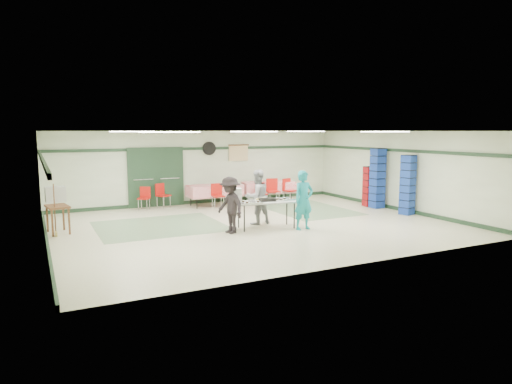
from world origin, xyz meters
name	(u,v)px	position (x,y,z in m)	size (l,w,h in m)	color
floor	(254,225)	(0.00, 0.00, 0.00)	(11.00, 11.00, 0.00)	beige
ceiling	(254,131)	(0.00, 0.00, 2.70)	(11.00, 11.00, 0.00)	white
wall_back	(201,167)	(0.00, 4.50, 1.35)	(11.00, 11.00, 0.00)	beige
wall_front	(353,200)	(0.00, -4.50, 1.35)	(11.00, 11.00, 0.00)	beige
wall_left	(43,189)	(-5.50, 0.00, 1.35)	(9.00, 9.00, 0.00)	beige
wall_right	(399,171)	(5.50, 0.00, 1.35)	(9.00, 9.00, 0.00)	beige
trim_back	(201,148)	(0.00, 4.47, 2.05)	(11.00, 0.06, 0.10)	#1C3421
baseboard_back	(202,201)	(0.00, 4.47, 0.06)	(11.00, 0.06, 0.12)	#1C3421
trim_left	(42,159)	(-5.47, 0.00, 2.05)	(9.00, 0.06, 0.10)	#1C3421
baseboard_left	(47,243)	(-5.47, 0.00, 0.06)	(9.00, 0.06, 0.12)	#1C3421
trim_right	(400,150)	(5.47, 0.00, 2.05)	(9.00, 0.06, 0.10)	#1C3421
baseboard_right	(397,208)	(5.47, 0.00, 0.06)	(9.00, 0.06, 0.12)	#1C3421
green_patch_a	(160,226)	(-2.50, 1.00, 0.00)	(3.50, 3.00, 0.01)	slate
green_patch_b	(308,209)	(2.80, 1.50, 0.00)	(2.50, 3.50, 0.01)	slate
double_door_left	(143,178)	(-2.20, 4.44, 1.05)	(0.90, 0.06, 2.10)	#939693
double_door_right	(169,177)	(-1.25, 4.44, 1.05)	(0.90, 0.06, 2.10)	#939693
door_frame	(156,177)	(-1.73, 4.42, 1.05)	(2.00, 0.03, 2.15)	#1C3421
wall_fan	(209,148)	(0.30, 4.44, 2.05)	(0.50, 0.50, 0.10)	black
scroll_banner	(238,153)	(1.50, 4.44, 1.85)	(0.80, 0.02, 0.60)	#DDBF8A
serving_table	(266,203)	(0.11, -0.57, 0.71)	(1.76, 0.90, 0.76)	#ADADA8
sheet_tray_right	(283,200)	(0.63, -0.58, 0.77)	(0.55, 0.42, 0.02)	silver
sheet_tray_mid	(260,200)	(0.00, -0.39, 0.77)	(0.56, 0.43, 0.02)	silver
sheet_tray_left	(251,203)	(-0.45, -0.72, 0.77)	(0.54, 0.41, 0.02)	silver
baking_pan	(267,200)	(0.13, -0.55, 0.80)	(0.44, 0.28, 0.08)	black
foam_box_stack	(236,196)	(-0.77, -0.48, 0.96)	(0.25, 0.23, 0.41)	white
volunteer_teal	(304,200)	(0.95, -1.16, 0.82)	(0.59, 0.39, 1.63)	teal
volunteer_grey	(257,197)	(0.13, 0.05, 0.80)	(0.77, 0.60, 1.59)	#99999E
volunteer_dark	(230,205)	(-1.04, -0.70, 0.75)	(0.97, 0.56, 1.51)	black
dining_table_a	(268,187)	(2.41, 3.67, 0.57)	(2.07, 1.18, 0.77)	red
dining_table_b	(215,190)	(0.21, 3.67, 0.57)	(1.96, 0.90, 0.77)	red
chair_a	(273,188)	(2.29, 3.11, 0.58)	(0.52, 0.52, 0.94)	red
chair_b	(261,191)	(1.78, 3.10, 0.49)	(0.41, 0.41, 0.81)	red
chair_c	(288,188)	(2.97, 3.11, 0.56)	(0.54, 0.54, 0.91)	red
chair_d	(217,193)	(0.08, 3.11, 0.53)	(0.44, 0.44, 0.87)	red
chair_loose_a	(162,193)	(-1.63, 4.07, 0.53)	(0.54, 0.54, 0.86)	red
chair_loose_b	(145,196)	(-2.27, 3.94, 0.48)	(0.51, 0.51, 0.79)	red
crate_stack_blue_a	(408,185)	(5.15, -0.76, 0.97)	(0.37, 0.37, 1.94)	#193A9A
crate_stack_red	(369,186)	(5.15, 1.09, 0.72)	(0.37, 0.37, 1.44)	maroon
crate_stack_blue_b	(377,178)	(5.15, 0.68, 1.05)	(0.40, 0.40, 2.10)	#193A9A
printer_table	(58,210)	(-5.15, 1.32, 0.63)	(0.63, 0.86, 0.74)	brown
office_printer	(55,194)	(-5.15, 2.10, 0.95)	(0.52, 0.46, 0.41)	#B4B4AF
broom	(55,209)	(-5.23, 1.02, 0.70)	(0.03, 0.03, 1.35)	brown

